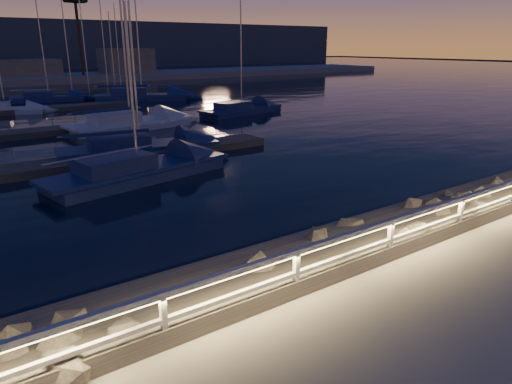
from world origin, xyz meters
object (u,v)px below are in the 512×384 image
(sailboat_d, at_px, (136,147))
(sailboat_j, at_px, (3,109))
(sailboat_g, at_px, (127,123))
(sailboat_c, at_px, (133,170))
(sailboat_h, at_px, (240,109))
(sailboat_k, at_px, (47,98))
(sailboat_l, at_px, (139,96))
(guard_rail, at_px, (255,276))

(sailboat_d, bearing_deg, sailboat_j, 108.39)
(sailboat_d, xyz_separation_m, sailboat_g, (2.39, 7.92, 0.04))
(sailboat_c, relative_size, sailboat_d, 1.01)
(sailboat_g, bearing_deg, sailboat_h, 3.36)
(sailboat_k, xyz_separation_m, sailboat_l, (8.45, -4.43, 0.07))
(guard_rail, distance_m, sailboat_j, 38.28)
(guard_rail, bearing_deg, sailboat_d, 76.98)
(sailboat_c, height_order, sailboat_j, sailboat_c)
(sailboat_g, relative_size, sailboat_l, 0.89)
(sailboat_c, height_order, sailboat_l, sailboat_l)
(sailboat_d, bearing_deg, sailboat_g, 81.65)
(sailboat_d, bearing_deg, sailboat_c, -103.50)
(guard_rail, xyz_separation_m, sailboat_h, (16.95, 26.70, -0.97))
(sailboat_c, bearing_deg, sailboat_k, 73.31)
(sailboat_h, height_order, sailboat_j, sailboat_h)
(sailboat_j, bearing_deg, sailboat_g, -48.07)
(sailboat_g, height_order, sailboat_k, sailboat_g)
(sailboat_c, height_order, sailboat_g, sailboat_g)
(sailboat_d, xyz_separation_m, sailboat_l, (9.74, 24.52, 0.05))
(sailboat_h, xyz_separation_m, sailboat_j, (-16.77, 11.57, -0.01))
(sailboat_h, xyz_separation_m, sailboat_k, (-11.73, 19.20, 0.00))
(sailboat_c, distance_m, sailboat_l, 31.28)
(sailboat_d, xyz_separation_m, sailboat_j, (-3.75, 21.32, -0.03))
(sailboat_j, xyz_separation_m, sailboat_k, (5.04, 7.63, 0.02))
(sailboat_g, xyz_separation_m, sailboat_l, (7.35, 16.59, 0.01))
(sailboat_j, bearing_deg, sailboat_c, -68.44)
(sailboat_d, bearing_deg, guard_rail, -94.60)
(sailboat_d, relative_size, sailboat_j, 1.29)
(sailboat_h, bearing_deg, sailboat_k, 110.96)
(sailboat_c, xyz_separation_m, sailboat_j, (-1.92, 25.86, -0.05))
(guard_rail, bearing_deg, sailboat_k, 83.52)
(sailboat_h, bearing_deg, sailboat_l, 92.08)
(sailboat_l, bearing_deg, sailboat_j, -141.91)
(sailboat_h, xyz_separation_m, sailboat_l, (-3.29, 14.77, 0.07))
(sailboat_c, distance_m, sailboat_d, 4.90)
(sailboat_l, bearing_deg, sailboat_k, 177.07)
(sailboat_d, height_order, sailboat_h, sailboat_d)
(sailboat_g, height_order, sailboat_h, sailboat_g)
(guard_rail, relative_size, sailboat_h, 3.26)
(sailboat_k, bearing_deg, sailboat_c, -80.69)
(sailboat_k, bearing_deg, guard_rail, -81.85)
(sailboat_h, distance_m, sailboat_l, 15.13)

